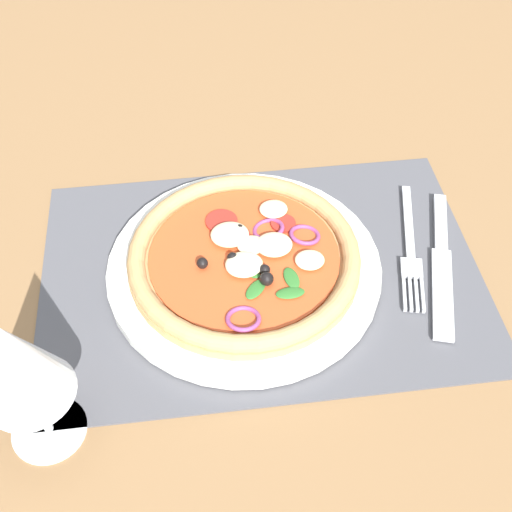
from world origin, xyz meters
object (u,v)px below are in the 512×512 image
at_px(pizza, 245,259).
at_px(knife, 442,263).
at_px(wine_glass, 19,366).
at_px(plate, 245,270).
at_px(fork, 410,251).

relative_size(pizza, knife, 1.19).
distance_m(knife, wine_glass, 0.42).
bearing_deg(plate, pizza, -152.57).
bearing_deg(knife, fork, -110.42).
bearing_deg(wine_glass, pizza, -141.08).
height_order(pizza, fork, pizza).
distance_m(pizza, wine_glass, 0.25).
height_order(plate, pizza, pizza).
relative_size(pizza, fork, 1.31).
bearing_deg(plate, wine_glass, 38.97).
xyz_separation_m(fork, knife, (-0.03, 0.02, 0.00)).
relative_size(plate, knife, 1.42).
xyz_separation_m(plate, wine_glass, (0.19, 0.15, 0.09)).
bearing_deg(pizza, knife, 176.27).
distance_m(plate, pizza, 0.02).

